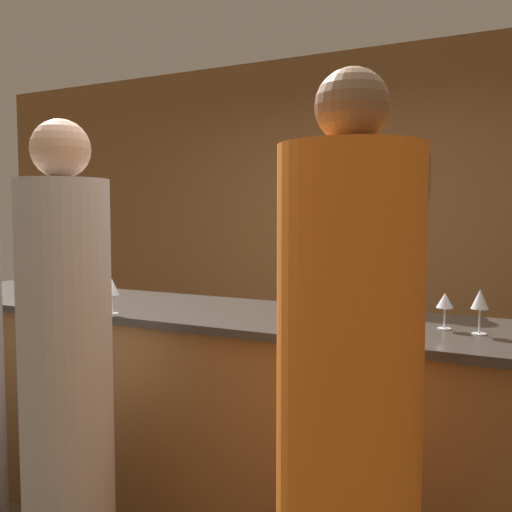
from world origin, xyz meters
name	(u,v)px	position (x,y,z in m)	size (l,w,h in m)	color
back_wall	(361,221)	(0.00, 2.35, 1.40)	(8.00, 0.08, 2.80)	brown
bar_counter	(215,415)	(0.00, 0.00, 0.51)	(3.64, 0.73, 1.02)	brown
bartender	(349,320)	(0.43, 0.72, 0.88)	(0.33, 0.33, 1.89)	silver
guest_0	(67,384)	(-0.17, -0.76, 0.84)	(0.33, 0.33, 1.80)	#B2B2B7
guest_2	(348,442)	(0.92, -0.82, 0.85)	(0.39, 0.39, 1.84)	orange
wine_bottle_0	(287,284)	(0.31, 0.15, 1.14)	(0.07, 0.07, 0.31)	#19381E
wine_bottle_1	(319,294)	(0.53, -0.02, 1.13)	(0.08, 0.08, 0.28)	black
wine_glass_1	(112,288)	(-0.34, -0.32, 1.13)	(0.06, 0.06, 0.16)	silver
wine_glass_2	(322,301)	(0.64, -0.28, 1.14)	(0.07, 0.07, 0.16)	silver
wine_glass_3	(445,302)	(1.04, 0.01, 1.12)	(0.07, 0.07, 0.14)	silver
wine_glass_4	(61,281)	(-0.67, -0.29, 1.15)	(0.08, 0.08, 0.17)	silver
wine_glass_5	(480,301)	(1.17, -0.03, 1.14)	(0.06, 0.06, 0.17)	silver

